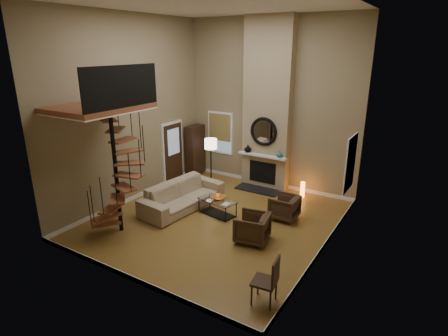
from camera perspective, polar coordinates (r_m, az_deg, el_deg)
The scene contains 33 objects.
ground at distance 10.22m, azimuth -1.19°, elevation -8.10°, with size 6.00×6.50×0.01m, color olive.
back_wall at distance 12.13m, azimuth 7.19°, elevation 9.72°, with size 6.00×0.02×5.50m, color #8D7D5B.
front_wall at distance 6.90m, azimuth -16.15°, elevation 2.45°, with size 6.00×0.02×5.50m, color #8D7D5B.
left_wall at distance 11.21m, azimuth -14.44°, elevation 8.58°, with size 0.02×6.50×5.50m, color #8D7D5B.
right_wall at distance 8.12m, azimuth 16.83°, elevation 4.75°, with size 0.02×6.50×5.50m, color #8D7D5B.
ceiling at distance 9.19m, azimuth -1.44°, elevation 24.27°, with size 6.00×6.50×0.01m, color silver.
baseboard_back at distance 12.81m, azimuth 6.69°, elevation -2.26°, with size 6.00×0.02×0.12m, color white.
baseboard_front at distance 8.04m, azimuth -14.33°, elevation -16.27°, with size 6.00×0.02×0.12m, color white.
baseboard_left at distance 11.94m, azimuth -13.38°, elevation -4.23°, with size 0.02×6.50×0.12m, color white.
baseboard_right at distance 9.11m, azimuth 15.18°, elevation -11.88°, with size 0.02×6.50×0.12m, color white.
chimney_breast at distance 11.96m, azimuth 6.80°, elevation 9.62°, with size 1.60×0.38×5.50m, color #9D8866.
hearth at distance 12.26m, azimuth 5.34°, elevation -3.38°, with size 1.50×0.60×0.04m, color black.
firebox at distance 12.32m, azimuth 6.02°, elevation -0.66°, with size 0.95×0.02×0.72m, color black.
mantel at distance 12.06m, azimuth 5.95°, elevation 1.92°, with size 1.70×0.18×0.06m, color white.
mirror_frame at distance 11.92m, azimuth 6.20°, elevation 5.68°, with size 0.94×0.94×0.10m, color black.
mirror_disc at distance 11.92m, azimuth 6.22°, elevation 5.69°, with size 0.80×0.80×0.01m, color white.
vase_left at distance 12.29m, azimuth 3.75°, elevation 3.05°, with size 0.24×0.24×0.25m, color black.
vase_right at distance 11.83m, azimuth 8.67°, elevation 2.15°, with size 0.20×0.20×0.21m, color #1C6162.
window_back at distance 13.21m, azimuth -0.59°, elevation 5.60°, with size 1.02×0.06×1.52m.
window_right at distance 10.30m, azimuth 19.10°, elevation 0.85°, with size 0.06×1.02×1.52m.
entry_door at distance 12.84m, azimuth -7.98°, elevation 2.40°, with size 0.10×1.05×2.16m.
loft at distance 9.24m, azimuth -18.50°, elevation 9.26°, with size 1.70×2.20×1.09m.
spiral_stair at distance 9.38m, azimuth -16.52°, elevation 0.41°, with size 1.47×1.47×4.06m.
hutch at distance 13.52m, azimuth -4.53°, elevation 2.91°, with size 0.37×0.80×1.78m, color #311D10.
sofa at distance 10.86m, azimuth -6.47°, elevation -4.23°, with size 2.69×1.05×0.78m, color tan.
armchair_near at distance 10.23m, azimuth 9.76°, elevation -6.13°, with size 0.71×0.73×0.66m, color #412D1E.
armchair_far at distance 9.04m, azimuth 4.87°, elevation -9.37°, with size 0.77×0.79×0.72m, color #412D1E.
coffee_table at distance 10.39m, azimuth -1.05°, elevation -5.86°, with size 1.19×0.75×0.43m.
bowl at distance 10.35m, azimuth -0.91°, elevation -4.68°, with size 0.42×0.42×0.10m, color orange.
book at distance 10.04m, azimuth 0.17°, elevation -5.66°, with size 0.18×0.24×0.02m, color gray.
floor_lamp at distance 11.96m, azimuth -2.08°, elevation 3.18°, with size 0.41×0.41×1.71m.
accent_lamp at distance 11.86m, azimuth 12.17°, elevation -3.31°, with size 0.14×0.14×0.50m, color orange.
side_chair at distance 7.02m, azimuth 7.06°, elevation -16.83°, with size 0.49×0.49×0.96m.
Camera 1 is at (4.97, -7.67, 4.57)m, focal length 29.25 mm.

